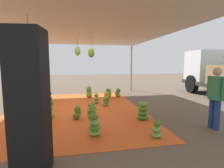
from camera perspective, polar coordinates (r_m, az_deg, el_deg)
name	(u,v)px	position (r m, az deg, el deg)	size (l,w,h in m)	color
ground_plane	(153,106)	(6.99, 13.49, -7.08)	(40.00, 40.00, 0.00)	brown
tarp_orange	(76,109)	(6.38, -12.13, -8.35)	(6.33, 4.64, 0.01)	#E05B23
tent_canopy	(71,32)	(6.25, -13.62, 16.54)	(8.00, 7.00, 2.82)	#9EA0A5
banana_bunch_0	(50,110)	(5.50, -20.19, -8.31)	(0.36, 0.34, 0.59)	#6B9E38
banana_bunch_1	(38,98)	(7.68, -23.62, -4.35)	(0.38, 0.36, 0.56)	#6B9E38
banana_bunch_2	(106,101)	(6.68, -2.11, -5.85)	(0.28, 0.32, 0.44)	#6B9E38
banana_bunch_3	(89,92)	(8.35, -7.73, -2.84)	(0.38, 0.38, 0.57)	#518428
banana_bunch_4	(33,113)	(5.40, -25.07, -8.84)	(0.47, 0.47, 0.57)	#60932D
banana_bunch_5	(96,99)	(7.10, -5.30, -5.05)	(0.28, 0.28, 0.46)	#6B9E38
banana_bunch_6	(118,93)	(8.43, 1.98, -3.03)	(0.34, 0.39, 0.47)	#60932D
banana_bunch_7	(108,93)	(8.44, -1.30, -3.15)	(0.46, 0.46, 0.45)	#477523
banana_bunch_8	(92,110)	(5.50, -6.76, -8.58)	(0.40, 0.40, 0.46)	#518428
banana_bunch_9	(49,99)	(7.22, -20.39, -4.74)	(0.33, 0.36, 0.58)	#75A83D
banana_bunch_10	(94,125)	(4.03, -5.92, -13.70)	(0.40, 0.40, 0.56)	#75A83D
banana_bunch_11	(107,96)	(7.85, -1.82, -4.03)	(0.36, 0.37, 0.42)	#996628
banana_bunch_12	(77,113)	(5.24, -11.58, -9.51)	(0.33, 0.34, 0.43)	#477523
banana_bunch_13	(157,130)	(4.08, 14.76, -14.62)	(0.30, 0.29, 0.43)	#6B9E38
banana_bunch_14	(143,111)	(5.17, 10.30, -8.97)	(0.47, 0.47, 0.59)	#477523
worker_0	(216,93)	(4.99, 31.56, -2.72)	(0.58, 0.35, 1.57)	navy
speaker_stack	(30,104)	(2.75, -26.00, -6.07)	(0.52, 0.54, 2.16)	black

